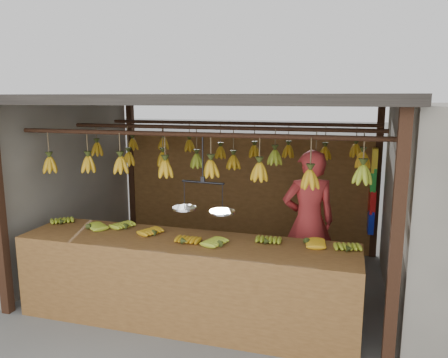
% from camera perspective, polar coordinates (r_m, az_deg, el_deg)
% --- Properties ---
extents(ground, '(80.00, 80.00, 0.00)m').
position_cam_1_polar(ground, '(5.92, -0.83, -12.99)').
color(ground, '#5B5B57').
extents(stall, '(4.30, 3.30, 2.40)m').
position_cam_1_polar(stall, '(5.75, 0.08, 6.63)').
color(stall, black).
rests_on(stall, ground).
extents(counter, '(3.58, 0.82, 0.96)m').
position_cam_1_polar(counter, '(4.58, -5.58, -10.65)').
color(counter, brown).
rests_on(counter, ground).
extents(hanging_bananas, '(3.64, 2.24, 0.39)m').
position_cam_1_polar(hanging_bananas, '(5.48, -0.91, 2.76)').
color(hanging_bananas, '#BD8814').
rests_on(hanging_bananas, ground).
extents(balance_scale, '(0.68, 0.29, 0.80)m').
position_cam_1_polar(balance_scale, '(4.57, -2.74, -3.51)').
color(balance_scale, black).
rests_on(balance_scale, ground).
extents(vendor, '(0.75, 0.61, 1.77)m').
position_cam_1_polar(vendor, '(5.41, 10.98, -5.54)').
color(vendor, '#BF3333').
rests_on(vendor, ground).
extents(bag_bundles, '(0.08, 0.26, 1.24)m').
position_cam_1_polar(bag_bundles, '(6.68, 18.84, -1.46)').
color(bag_bundles, yellow).
rests_on(bag_bundles, ground).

